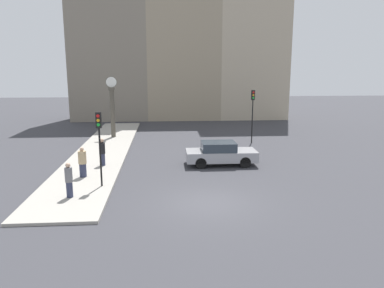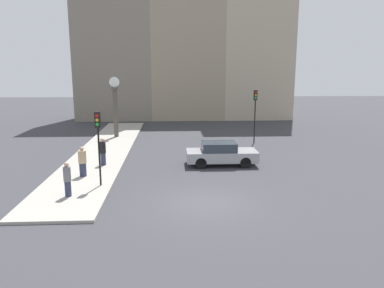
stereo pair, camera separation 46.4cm
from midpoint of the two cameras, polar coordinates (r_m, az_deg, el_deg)
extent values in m
plane|color=#38383D|center=(16.69, 1.70, -8.92)|extent=(120.00, 120.00, 0.00)
cube|color=#A39E93|center=(27.25, -13.86, -0.97)|extent=(3.57, 25.39, 0.13)
cube|color=gray|center=(43.94, -12.85, 15.67)|extent=(8.40, 5.00, 18.29)
cube|color=gray|center=(43.43, -1.64, 12.78)|extent=(8.03, 5.00, 13.43)
cube|color=#B7A88E|center=(44.66, 8.89, 16.70)|extent=(7.65, 5.00, 19.79)
cube|color=#9E9EA3|center=(22.80, 3.88, -1.74)|extent=(4.25, 1.79, 0.62)
cube|color=#2D3842|center=(22.66, 3.47, -0.35)|extent=(2.04, 1.61, 0.52)
cylinder|color=black|center=(23.83, 6.74, -1.85)|extent=(0.66, 0.22, 0.66)
cylinder|color=black|center=(22.34, 7.50, -2.78)|extent=(0.66, 0.22, 0.66)
cylinder|color=black|center=(23.48, 0.41, -1.97)|extent=(0.66, 0.22, 0.66)
cylinder|color=black|center=(21.96, 0.75, -2.93)|extent=(0.66, 0.22, 0.66)
cylinder|color=black|center=(18.70, -14.47, -1.98)|extent=(0.09, 0.09, 2.89)
cube|color=black|center=(18.37, -14.76, 3.56)|extent=(0.26, 0.20, 0.76)
cylinder|color=red|center=(18.23, -14.86, 4.15)|extent=(0.15, 0.04, 0.15)
cylinder|color=orange|center=(18.25, -14.82, 3.50)|extent=(0.15, 0.04, 0.15)
cylinder|color=green|center=(18.28, -14.79, 2.86)|extent=(0.15, 0.04, 0.15)
cylinder|color=black|center=(29.54, 8.71, 3.39)|extent=(0.09, 0.09, 3.37)
cube|color=black|center=(29.32, 8.84, 7.38)|extent=(0.26, 0.20, 0.76)
cylinder|color=red|center=(29.19, 8.90, 7.77)|extent=(0.15, 0.04, 0.15)
cylinder|color=orange|center=(29.20, 8.89, 7.37)|extent=(0.15, 0.04, 0.15)
cylinder|color=green|center=(29.22, 8.88, 6.96)|extent=(0.15, 0.04, 0.15)
cylinder|color=#4C473D|center=(31.74, -12.42, 4.53)|extent=(0.37, 0.37, 3.89)
cube|color=#4C473D|center=(31.56, -12.58, 8.23)|extent=(0.48, 0.48, 0.22)
cylinder|color=#4C473D|center=(31.53, -12.62, 9.20)|extent=(0.92, 0.04, 0.92)
cylinder|color=white|center=(31.53, -12.62, 9.20)|extent=(0.85, 0.06, 0.85)
cylinder|color=#2D334C|center=(17.79, -18.87, -6.59)|extent=(0.28, 0.28, 0.71)
cylinder|color=slate|center=(17.60, -19.02, -4.46)|extent=(0.33, 0.33, 0.66)
sphere|color=tan|center=(17.49, -19.12, -3.07)|extent=(0.22, 0.22, 0.22)
cylinder|color=#2D334C|center=(20.78, -16.90, -3.84)|extent=(0.36, 0.36, 0.72)
cylinder|color=tan|center=(20.61, -17.01, -1.97)|extent=(0.42, 0.42, 0.67)
sphere|color=tan|center=(20.52, -17.09, -0.77)|extent=(0.21, 0.21, 0.21)
cylinder|color=#2D334C|center=(22.85, -14.04, -2.30)|extent=(0.30, 0.30, 0.72)
cylinder|color=black|center=(22.70, -14.12, -0.61)|extent=(0.35, 0.35, 0.67)
sphere|color=tan|center=(22.61, -14.18, 0.53)|extent=(0.25, 0.25, 0.25)
camera|label=1|loc=(0.23, -90.62, -0.13)|focal=35.00mm
camera|label=2|loc=(0.23, 89.38, 0.13)|focal=35.00mm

